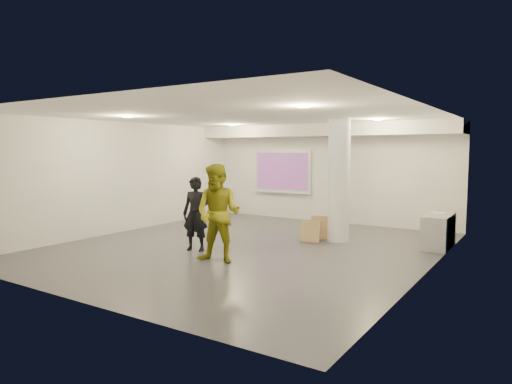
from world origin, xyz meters
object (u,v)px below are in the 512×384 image
Objects in this scene: credenza at (438,231)px; woman at (196,214)px; column at (339,180)px; man at (218,213)px; projection_screen at (282,172)px.

woman is (-4.48, -3.28, 0.44)m from credenza.
woman is at bearing -144.72° from credenza.
column is 2.29× the size of credenza.
credenza is at bearing 37.31° from man.
woman is (0.84, -5.35, -0.70)m from projection_screen.
man is at bearing -132.30° from credenza.
projection_screen is 6.26m from man.
projection_screen is (-3.10, 2.65, 0.03)m from column.
projection_screen is 1.27× the size of woman.
column is 4.08m from projection_screen.
column is at bearing 34.39° from woman.
man is (-1.18, -3.28, -0.52)m from column.
woman is at bearing 140.45° from man.
projection_screen reaches higher than woman.
woman is 0.84× the size of man.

